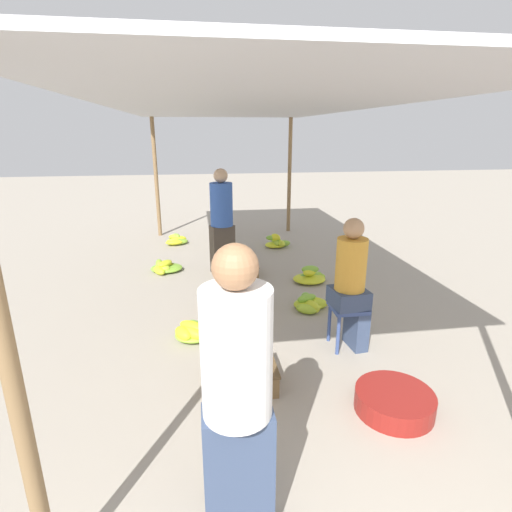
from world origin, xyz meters
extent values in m
cylinder|color=olive|center=(-1.41, 0.30, 1.21)|extent=(0.08, 0.08, 2.41)
cylinder|color=olive|center=(-1.41, 7.27, 1.21)|extent=(0.08, 0.08, 2.41)
cylinder|color=olive|center=(1.41, 7.27, 1.21)|extent=(0.08, 0.08, 2.41)
cube|color=#B2B2B7|center=(0.00, 3.78, 2.43)|extent=(3.21, 7.37, 0.04)
cube|color=#384766|center=(-0.46, 0.44, 0.39)|extent=(0.37, 0.21, 0.77)
cylinder|color=white|center=(-0.46, 0.44, 1.11)|extent=(0.36, 0.36, 0.67)
sphere|color=#9E704C|center=(-0.46, 0.44, 1.56)|extent=(0.22, 0.22, 0.22)
cube|color=#384C84|center=(0.85, 2.25, 0.44)|extent=(0.34, 0.34, 0.04)
cylinder|color=#384C84|center=(0.72, 2.11, 0.21)|extent=(0.04, 0.04, 0.42)
cylinder|color=#384C84|center=(0.99, 2.11, 0.21)|extent=(0.04, 0.04, 0.42)
cylinder|color=#384C84|center=(0.72, 2.38, 0.21)|extent=(0.04, 0.04, 0.42)
cylinder|color=#384C84|center=(0.99, 2.38, 0.21)|extent=(0.04, 0.04, 0.42)
cube|color=#384766|center=(0.95, 2.24, 0.23)|extent=(0.17, 0.32, 0.46)
cube|color=#384766|center=(0.85, 2.25, 0.55)|extent=(0.37, 0.37, 0.18)
cylinder|color=gold|center=(0.85, 2.25, 0.90)|extent=(0.33, 0.33, 0.52)
sphere|color=tan|center=(0.85, 2.25, 1.26)|extent=(0.20, 0.20, 0.20)
cylinder|color=maroon|center=(0.87, 1.23, 0.08)|extent=(0.62, 0.62, 0.17)
ellipsoid|color=yellow|center=(-0.81, 2.59, 0.10)|extent=(0.25, 0.29, 0.13)
ellipsoid|color=#CAD528|center=(-0.73, 2.57, 0.11)|extent=(0.30, 0.29, 0.12)
ellipsoid|color=#A0C42F|center=(-0.60, 2.79, 0.07)|extent=(0.25, 0.17, 0.14)
ellipsoid|color=#A8C72E|center=(-0.75, 2.67, 0.10)|extent=(0.31, 0.18, 0.10)
ellipsoid|color=#74B337|center=(-0.69, 2.70, 0.11)|extent=(0.24, 0.26, 0.14)
ellipsoid|color=yellow|center=(-0.71, 2.64, 0.14)|extent=(0.35, 0.31, 0.12)
ellipsoid|color=#8BBC33|center=(-0.70, 2.64, 0.05)|extent=(0.41, 0.36, 0.10)
ellipsoid|color=yellow|center=(-1.16, 4.92, 0.08)|extent=(0.32, 0.21, 0.12)
ellipsoid|color=#CCD628|center=(-1.14, 4.86, 0.15)|extent=(0.28, 0.32, 0.09)
ellipsoid|color=#C0D12A|center=(-1.23, 4.78, 0.06)|extent=(0.27, 0.34, 0.12)
ellipsoid|color=#C3D229|center=(-1.20, 5.01, 0.07)|extent=(0.27, 0.23, 0.10)
ellipsoid|color=#94C032|center=(-1.24, 4.97, 0.10)|extent=(0.16, 0.33, 0.14)
ellipsoid|color=#A5C62F|center=(-1.16, 4.80, 0.08)|extent=(0.26, 0.24, 0.12)
ellipsoid|color=#80B735|center=(-1.13, 4.91, 0.05)|extent=(0.50, 0.44, 0.10)
ellipsoid|color=#C2D229|center=(-1.07, 6.64, 0.12)|extent=(0.24, 0.14, 0.09)
ellipsoid|color=#C0D12A|center=(-1.05, 6.66, 0.09)|extent=(0.34, 0.25, 0.11)
ellipsoid|color=#89BB34|center=(-1.04, 6.63, 0.13)|extent=(0.21, 0.23, 0.10)
ellipsoid|color=yellow|center=(-1.07, 6.37, 0.07)|extent=(0.33, 0.16, 0.09)
ellipsoid|color=#BDD02A|center=(-1.09, 6.41, 0.07)|extent=(0.27, 0.12, 0.14)
ellipsoid|color=yellow|center=(-0.99, 6.59, 0.08)|extent=(0.32, 0.20, 0.13)
ellipsoid|color=#88BB34|center=(-1.02, 6.52, 0.05)|extent=(0.40, 0.35, 0.10)
ellipsoid|color=#73B237|center=(0.95, 4.16, 0.06)|extent=(0.29, 0.29, 0.11)
ellipsoid|color=yellow|center=(0.99, 4.09, 0.16)|extent=(0.27, 0.24, 0.12)
ellipsoid|color=#88BB34|center=(1.12, 4.19, 0.05)|extent=(0.32, 0.34, 0.10)
ellipsoid|color=#7FB735|center=(1.00, 4.10, 0.19)|extent=(0.26, 0.15, 0.11)
ellipsoid|color=#96C031|center=(1.16, 4.21, 0.05)|extent=(0.25, 0.20, 0.09)
ellipsoid|color=#CDD628|center=(0.99, 4.09, 0.05)|extent=(0.48, 0.42, 0.10)
ellipsoid|color=#C7D429|center=(0.84, 3.25, 0.07)|extent=(0.34, 0.31, 0.11)
ellipsoid|color=#A2C52F|center=(0.66, 3.06, 0.06)|extent=(0.31, 0.27, 0.11)
ellipsoid|color=#7FB735|center=(0.71, 3.25, 0.12)|extent=(0.30, 0.21, 0.10)
ellipsoid|color=#77B437|center=(0.75, 3.34, 0.07)|extent=(0.14, 0.30, 0.14)
ellipsoid|color=#B6CD2B|center=(0.86, 3.17, 0.06)|extent=(0.23, 0.15, 0.12)
ellipsoid|color=#C4D329|center=(0.75, 3.09, 0.07)|extent=(0.20, 0.28, 0.14)
ellipsoid|color=#BCCF2B|center=(0.73, 3.21, 0.05)|extent=(0.38, 0.33, 0.10)
ellipsoid|color=#85B934|center=(1.00, 5.99, 0.06)|extent=(0.34, 0.20, 0.13)
ellipsoid|color=#7CB636|center=(0.79, 6.01, 0.18)|extent=(0.24, 0.14, 0.10)
ellipsoid|color=#8CBC33|center=(0.91, 6.11, 0.10)|extent=(0.23, 0.33, 0.11)
ellipsoid|color=#9DC330|center=(0.87, 5.96, 0.10)|extent=(0.13, 0.28, 0.12)
ellipsoid|color=#87BA34|center=(0.88, 6.01, 0.17)|extent=(0.13, 0.25, 0.10)
ellipsoid|color=yellow|center=(0.86, 5.99, 0.20)|extent=(0.24, 0.26, 0.14)
ellipsoid|color=#BCCF2B|center=(0.95, 5.91, 0.10)|extent=(0.17, 0.30, 0.10)
ellipsoid|color=yellow|center=(0.85, 5.99, 0.05)|extent=(0.39, 0.34, 0.10)
cube|color=brown|center=(-0.21, 3.31, 0.10)|extent=(0.44, 0.44, 0.20)
cube|color=brown|center=(-0.21, 3.31, 0.21)|extent=(0.45, 0.45, 0.02)
cube|color=brown|center=(0.05, 4.53, 0.08)|extent=(0.44, 0.44, 0.17)
cube|color=brown|center=(0.05, 4.53, 0.18)|extent=(0.46, 0.46, 0.02)
cube|color=brown|center=(-0.25, 1.76, 0.09)|extent=(0.50, 0.50, 0.19)
cube|color=brown|center=(-0.25, 1.76, 0.20)|extent=(0.52, 0.52, 0.02)
cube|color=#4C4238|center=(-0.24, 4.75, 0.38)|extent=(0.40, 0.31, 0.75)
cylinder|color=#3359B2|center=(-0.24, 4.75, 1.08)|extent=(0.44, 0.44, 0.65)
sphere|color=tan|center=(-0.24, 4.75, 1.51)|extent=(0.21, 0.21, 0.21)
camera|label=1|loc=(-0.62, -1.26, 2.14)|focal=28.00mm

